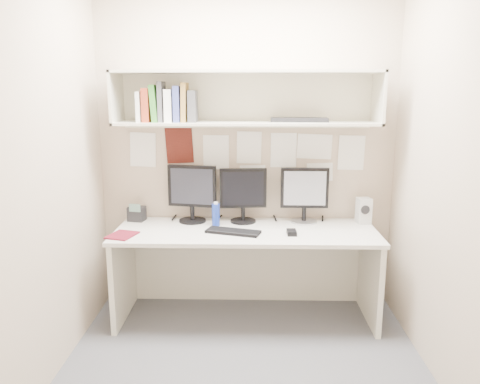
{
  "coord_description": "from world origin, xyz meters",
  "views": [
    {
      "loc": [
        0.04,
        -2.8,
        1.77
      ],
      "look_at": [
        -0.04,
        0.35,
        1.09
      ],
      "focal_mm": 35.0,
      "sensor_mm": 36.0,
      "label": 1
    }
  ],
  "objects_px": {
    "keyboard": "(233,232)",
    "speaker": "(364,211)",
    "monitor_right": "(304,193)",
    "maroon_notebook": "(122,235)",
    "monitor_center": "(243,193)",
    "desk_phone": "(137,214)",
    "desk": "(246,274)",
    "monitor_left": "(192,191)"
  },
  "relations": [
    {
      "from": "monitor_center",
      "to": "keyboard",
      "type": "xyz_separation_m",
      "value": [
        -0.07,
        -0.31,
        -0.23
      ]
    },
    {
      "from": "monitor_right",
      "to": "maroon_notebook",
      "type": "distance_m",
      "value": 1.45
    },
    {
      "from": "monitor_left",
      "to": "keyboard",
      "type": "relative_size",
      "value": 1.14
    },
    {
      "from": "speaker",
      "to": "desk_phone",
      "type": "height_order",
      "value": "speaker"
    },
    {
      "from": "monitor_left",
      "to": "monitor_right",
      "type": "xyz_separation_m",
      "value": [
        0.9,
        0.0,
        -0.01
      ]
    },
    {
      "from": "monitor_center",
      "to": "monitor_right",
      "type": "bearing_deg",
      "value": -4.82
    },
    {
      "from": "maroon_notebook",
      "to": "monitor_center",
      "type": "bearing_deg",
      "value": 41.12
    },
    {
      "from": "monitor_right",
      "to": "maroon_notebook",
      "type": "height_order",
      "value": "monitor_right"
    },
    {
      "from": "monitor_right",
      "to": "keyboard",
      "type": "relative_size",
      "value": 1.1
    },
    {
      "from": "monitor_right",
      "to": "monitor_left",
      "type": "bearing_deg",
      "value": -179.32
    },
    {
      "from": "monitor_center",
      "to": "desk_phone",
      "type": "distance_m",
      "value": 0.89
    },
    {
      "from": "monitor_right",
      "to": "speaker",
      "type": "height_order",
      "value": "monitor_right"
    },
    {
      "from": "monitor_center",
      "to": "maroon_notebook",
      "type": "relative_size",
      "value": 2.04
    },
    {
      "from": "monitor_left",
      "to": "keyboard",
      "type": "distance_m",
      "value": 0.52
    },
    {
      "from": "keyboard",
      "to": "maroon_notebook",
      "type": "relative_size",
      "value": 1.88
    },
    {
      "from": "monitor_right",
      "to": "keyboard",
      "type": "height_order",
      "value": "monitor_right"
    },
    {
      "from": "monitor_right",
      "to": "desk_phone",
      "type": "bearing_deg",
      "value": -179.62
    },
    {
      "from": "desk",
      "to": "speaker",
      "type": "distance_m",
      "value": 1.07
    },
    {
      "from": "keyboard",
      "to": "monitor_right",
      "type": "bearing_deg",
      "value": 45.96
    },
    {
      "from": "monitor_center",
      "to": "desk_phone",
      "type": "height_order",
      "value": "monitor_center"
    },
    {
      "from": "speaker",
      "to": "desk_phone",
      "type": "xyz_separation_m",
      "value": [
        -1.84,
        0.03,
        -0.04
      ]
    },
    {
      "from": "monitor_center",
      "to": "monitor_right",
      "type": "distance_m",
      "value": 0.49
    },
    {
      "from": "desk",
      "to": "monitor_right",
      "type": "relative_size",
      "value": 4.51
    },
    {
      "from": "monitor_center",
      "to": "speaker",
      "type": "bearing_deg",
      "value": -5.98
    },
    {
      "from": "monitor_left",
      "to": "speaker",
      "type": "relative_size",
      "value": 2.24
    },
    {
      "from": "monitor_left",
      "to": "maroon_notebook",
      "type": "height_order",
      "value": "monitor_left"
    },
    {
      "from": "monitor_left",
      "to": "maroon_notebook",
      "type": "relative_size",
      "value": 2.15
    },
    {
      "from": "monitor_center",
      "to": "speaker",
      "type": "height_order",
      "value": "monitor_center"
    },
    {
      "from": "speaker",
      "to": "monitor_right",
      "type": "bearing_deg",
      "value": 169.56
    },
    {
      "from": "keyboard",
      "to": "speaker",
      "type": "height_order",
      "value": "speaker"
    },
    {
      "from": "monitor_center",
      "to": "monitor_right",
      "type": "height_order",
      "value": "monitor_right"
    },
    {
      "from": "desk_phone",
      "to": "monitor_left",
      "type": "bearing_deg",
      "value": 10.2
    },
    {
      "from": "desk",
      "to": "maroon_notebook",
      "type": "bearing_deg",
      "value": -168.37
    },
    {
      "from": "maroon_notebook",
      "to": "monitor_right",
      "type": "bearing_deg",
      "value": 32.85
    },
    {
      "from": "keyboard",
      "to": "maroon_notebook",
      "type": "xyz_separation_m",
      "value": [
        -0.81,
        -0.09,
        -0.0
      ]
    },
    {
      "from": "maroon_notebook",
      "to": "desk",
      "type": "bearing_deg",
      "value": 28.01
    },
    {
      "from": "desk",
      "to": "monitor_right",
      "type": "xyz_separation_m",
      "value": [
        0.47,
        0.22,
        0.61
      ]
    },
    {
      "from": "desk",
      "to": "maroon_notebook",
      "type": "xyz_separation_m",
      "value": [
        -0.91,
        -0.19,
        0.37
      ]
    },
    {
      "from": "monitor_right",
      "to": "monitor_center",
      "type": "bearing_deg",
      "value": -179.33
    },
    {
      "from": "monitor_left",
      "to": "monitor_right",
      "type": "height_order",
      "value": "monitor_left"
    },
    {
      "from": "monitor_center",
      "to": "maroon_notebook",
      "type": "xyz_separation_m",
      "value": [
        -0.88,
        -0.41,
        -0.23
      ]
    },
    {
      "from": "monitor_left",
      "to": "keyboard",
      "type": "height_order",
      "value": "monitor_left"
    }
  ]
}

